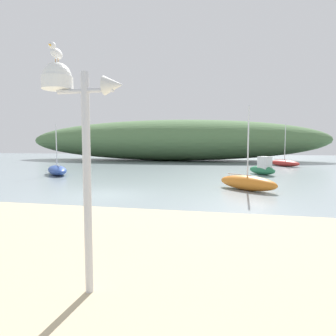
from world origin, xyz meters
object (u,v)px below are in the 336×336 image
(sailboat_by_sandbar, at_px, (284,163))
(motorboat_inner_mooring, at_px, (263,168))
(mast_structure, at_px, (72,108))
(sailboat_far_left, at_px, (57,170))
(sailboat_near_shore, at_px, (247,182))
(seagull_on_radar, at_px, (56,52))

(sailboat_by_sandbar, distance_m, motorboat_inner_mooring, 10.76)
(motorboat_inner_mooring, bearing_deg, mast_structure, -103.65)
(sailboat_by_sandbar, relative_size, sailboat_far_left, 1.16)
(motorboat_inner_mooring, bearing_deg, sailboat_far_left, -167.52)
(sailboat_near_shore, bearing_deg, motorboat_inner_mooring, 78.57)
(mast_structure, relative_size, sailboat_by_sandbar, 0.72)
(sailboat_by_sandbar, relative_size, motorboat_inner_mooring, 1.76)
(mast_structure, xyz_separation_m, seagull_on_radar, (-0.23, -0.02, 0.81))
(seagull_on_radar, xyz_separation_m, sailboat_by_sandbar, (8.73, 30.85, -3.42))
(sailboat_far_left, bearing_deg, motorboat_inner_mooring, 12.48)
(seagull_on_radar, bearing_deg, motorboat_inner_mooring, 75.77)
(mast_structure, height_order, sailboat_by_sandbar, sailboat_by_sandbar)
(seagull_on_radar, relative_size, sailboat_far_left, 0.09)
(seagull_on_radar, distance_m, sailboat_far_left, 20.67)
(seagull_on_radar, xyz_separation_m, sailboat_far_left, (-11.20, 17.04, -3.40))
(sailboat_by_sandbar, distance_m, sailboat_far_left, 24.25)
(seagull_on_radar, height_order, sailboat_by_sandbar, sailboat_by_sandbar)
(sailboat_near_shore, bearing_deg, mast_structure, -105.20)
(mast_structure, xyz_separation_m, sailboat_far_left, (-11.43, 17.02, -2.59))
(mast_structure, bearing_deg, sailboat_far_left, 123.88)
(mast_structure, relative_size, sailboat_near_shore, 0.76)
(sailboat_by_sandbar, bearing_deg, sailboat_near_shore, -105.56)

